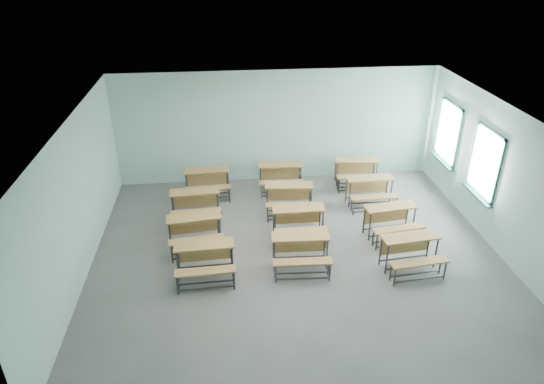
{
  "coord_description": "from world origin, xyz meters",
  "views": [
    {
      "loc": [
        -1.5,
        -8.84,
        6.27
      ],
      "look_at": [
        -0.44,
        1.2,
        1.0
      ],
      "focal_mm": 32.0,
      "sensor_mm": 36.0,
      "label": 1
    }
  ],
  "objects_px": {
    "desk_unit_r0c1": "(301,248)",
    "desk_unit_r3c2": "(357,169)",
    "desk_unit_r1c2": "(392,217)",
    "desk_unit_r1c0": "(195,228)",
    "desk_unit_r2c0": "(195,202)",
    "desk_unit_r1c1": "(299,219)",
    "desk_unit_r0c0": "(205,257)",
    "desk_unit_r0c2": "(411,249)",
    "desk_unit_r2c1": "(289,195)",
    "desk_unit_r3c0": "(207,179)",
    "desk_unit_r2c2": "(370,188)",
    "desk_unit_r3c1": "(281,174)"
  },
  "relations": [
    {
      "from": "desk_unit_r3c0",
      "to": "desk_unit_r2c2",
      "type": "bearing_deg",
      "value": -15.82
    },
    {
      "from": "desk_unit_r2c1",
      "to": "desk_unit_r3c0",
      "type": "height_order",
      "value": "same"
    },
    {
      "from": "desk_unit_r3c1",
      "to": "desk_unit_r1c1",
      "type": "bearing_deg",
      "value": -83.86
    },
    {
      "from": "desk_unit_r3c0",
      "to": "desk_unit_r1c2",
      "type": "bearing_deg",
      "value": -33.26
    },
    {
      "from": "desk_unit_r1c0",
      "to": "desk_unit_r1c1",
      "type": "xyz_separation_m",
      "value": [
        2.39,
        0.15,
        0.0
      ]
    },
    {
      "from": "desk_unit_r2c2",
      "to": "desk_unit_r3c1",
      "type": "xyz_separation_m",
      "value": [
        -2.23,
        1.09,
        0.0
      ]
    },
    {
      "from": "desk_unit_r1c2",
      "to": "desk_unit_r2c1",
      "type": "distance_m",
      "value": 2.6
    },
    {
      "from": "desk_unit_r0c0",
      "to": "desk_unit_r3c1",
      "type": "relative_size",
      "value": 0.99
    },
    {
      "from": "desk_unit_r1c2",
      "to": "desk_unit_r3c2",
      "type": "distance_m",
      "value": 2.72
    },
    {
      "from": "desk_unit_r2c1",
      "to": "desk_unit_r3c1",
      "type": "distance_m",
      "value": 1.28
    },
    {
      "from": "desk_unit_r3c1",
      "to": "desk_unit_r1c2",
      "type": "bearing_deg",
      "value": -45.65
    },
    {
      "from": "desk_unit_r0c1",
      "to": "desk_unit_r1c2",
      "type": "height_order",
      "value": "same"
    },
    {
      "from": "desk_unit_r1c2",
      "to": "desk_unit_r3c0",
      "type": "relative_size",
      "value": 1.04
    },
    {
      "from": "desk_unit_r0c0",
      "to": "desk_unit_r2c0",
      "type": "bearing_deg",
      "value": 94.47
    },
    {
      "from": "desk_unit_r0c2",
      "to": "desk_unit_r2c2",
      "type": "height_order",
      "value": "same"
    },
    {
      "from": "desk_unit_r0c1",
      "to": "desk_unit_r3c2",
      "type": "height_order",
      "value": "same"
    },
    {
      "from": "desk_unit_r2c1",
      "to": "desk_unit_r0c1",
      "type": "bearing_deg",
      "value": -87.81
    },
    {
      "from": "desk_unit_r3c2",
      "to": "desk_unit_r1c1",
      "type": "bearing_deg",
      "value": -123.61
    },
    {
      "from": "desk_unit_r0c2",
      "to": "desk_unit_r3c0",
      "type": "bearing_deg",
      "value": 132.58
    },
    {
      "from": "desk_unit_r0c2",
      "to": "desk_unit_r2c1",
      "type": "distance_m",
      "value": 3.46
    },
    {
      "from": "desk_unit_r1c0",
      "to": "desk_unit_r2c0",
      "type": "relative_size",
      "value": 1.04
    },
    {
      "from": "desk_unit_r0c2",
      "to": "desk_unit_r2c2",
      "type": "bearing_deg",
      "value": 85.03
    },
    {
      "from": "desk_unit_r0c1",
      "to": "desk_unit_r1c1",
      "type": "distance_m",
      "value": 1.19
    },
    {
      "from": "desk_unit_r1c2",
      "to": "desk_unit_r2c0",
      "type": "bearing_deg",
      "value": 157.24
    },
    {
      "from": "desk_unit_r3c0",
      "to": "desk_unit_r3c1",
      "type": "xyz_separation_m",
      "value": [
        2.02,
        0.14,
        0.0
      ]
    },
    {
      "from": "desk_unit_r0c0",
      "to": "desk_unit_r2c2",
      "type": "bearing_deg",
      "value": 30.17
    },
    {
      "from": "desk_unit_r1c0",
      "to": "desk_unit_r2c2",
      "type": "height_order",
      "value": "same"
    },
    {
      "from": "desk_unit_r1c0",
      "to": "desk_unit_r2c0",
      "type": "distance_m",
      "value": 1.25
    },
    {
      "from": "desk_unit_r0c0",
      "to": "desk_unit_r1c1",
      "type": "xyz_separation_m",
      "value": [
        2.15,
        1.29,
        0.0
      ]
    },
    {
      "from": "desk_unit_r0c1",
      "to": "desk_unit_r2c1",
      "type": "height_order",
      "value": "same"
    },
    {
      "from": "desk_unit_r0c1",
      "to": "desk_unit_r0c2",
      "type": "distance_m",
      "value": 2.32
    },
    {
      "from": "desk_unit_r0c1",
      "to": "desk_unit_r3c0",
      "type": "bearing_deg",
      "value": 122.23
    },
    {
      "from": "desk_unit_r0c0",
      "to": "desk_unit_r1c2",
      "type": "height_order",
      "value": "same"
    },
    {
      "from": "desk_unit_r2c1",
      "to": "desk_unit_r3c2",
      "type": "xyz_separation_m",
      "value": [
        2.11,
        1.37,
        0.0
      ]
    },
    {
      "from": "desk_unit_r3c1",
      "to": "desk_unit_r2c0",
      "type": "bearing_deg",
      "value": -145.84
    },
    {
      "from": "desk_unit_r0c1",
      "to": "desk_unit_r3c0",
      "type": "xyz_separation_m",
      "value": [
        -2.0,
        3.52,
        0.0
      ]
    },
    {
      "from": "desk_unit_r0c2",
      "to": "desk_unit_r0c1",
      "type": "bearing_deg",
      "value": 167.2
    },
    {
      "from": "desk_unit_r0c2",
      "to": "desk_unit_r1c1",
      "type": "distance_m",
      "value": 2.6
    },
    {
      "from": "desk_unit_r1c2",
      "to": "desk_unit_r2c2",
      "type": "bearing_deg",
      "value": 84.77
    },
    {
      "from": "desk_unit_r2c0",
      "to": "desk_unit_r1c2",
      "type": "bearing_deg",
      "value": -18.63
    },
    {
      "from": "desk_unit_r0c1",
      "to": "desk_unit_r2c0",
      "type": "relative_size",
      "value": 0.99
    },
    {
      "from": "desk_unit_r1c2",
      "to": "desk_unit_r3c1",
      "type": "xyz_separation_m",
      "value": [
        -2.3,
        2.63,
        0.0
      ]
    },
    {
      "from": "desk_unit_r3c0",
      "to": "desk_unit_r0c1",
      "type": "bearing_deg",
      "value": -63.66
    },
    {
      "from": "desk_unit_r1c2",
      "to": "desk_unit_r3c1",
      "type": "bearing_deg",
      "value": 123.61
    },
    {
      "from": "desk_unit_r0c0",
      "to": "desk_unit_r1c0",
      "type": "relative_size",
      "value": 0.95
    },
    {
      "from": "desk_unit_r1c2",
      "to": "desk_unit_r1c0",
      "type": "bearing_deg",
      "value": 172.47
    },
    {
      "from": "desk_unit_r3c1",
      "to": "desk_unit_r2c1",
      "type": "bearing_deg",
      "value": -83.67
    },
    {
      "from": "desk_unit_r0c1",
      "to": "desk_unit_r0c2",
      "type": "xyz_separation_m",
      "value": [
        2.3,
        -0.27,
        0.0
      ]
    },
    {
      "from": "desk_unit_r2c1",
      "to": "desk_unit_r1c0",
      "type": "bearing_deg",
      "value": -145.66
    },
    {
      "from": "desk_unit_r3c2",
      "to": "desk_unit_r0c2",
      "type": "bearing_deg",
      "value": -83.51
    }
  ]
}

